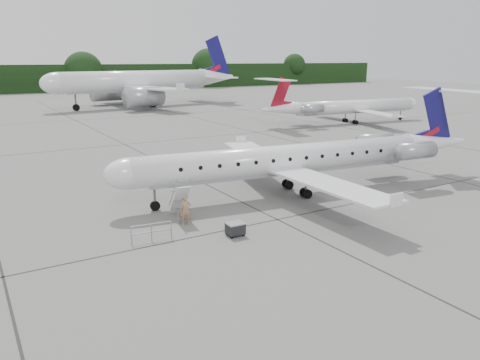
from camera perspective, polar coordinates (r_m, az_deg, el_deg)
ground at (r=31.61m, az=16.42°, el=-3.79°), size 320.00×320.00×0.00m
treeline at (r=151.84m, az=-22.93°, el=11.31°), size 260.00×4.00×8.00m
main_regional_jet at (r=33.59m, az=5.56°, el=4.24°), size 30.94×24.08×7.30m
airstair at (r=29.08m, az=-7.35°, el=-2.53°), size 1.12×2.22×2.29m
passenger at (r=28.04m, az=-6.64°, el=-3.67°), size 0.78×0.67×1.81m
safety_railing at (r=25.90m, az=-10.73°, el=-6.34°), size 2.20×0.32×1.00m
baggage_cart at (r=26.29m, az=-0.58°, el=-5.96°), size 0.96×0.79×0.82m
bg_narrowbody at (r=99.76m, az=-12.60°, el=12.87°), size 44.01×34.24×14.55m
bg_regional_right at (r=74.90m, az=14.02°, el=9.45°), size 28.88×22.34×7.02m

